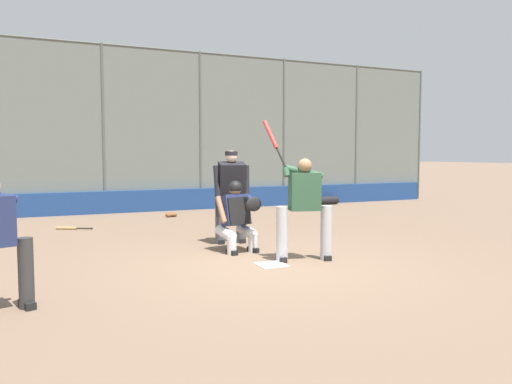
# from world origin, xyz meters

# --- Properties ---
(ground_plane) EXTENTS (160.00, 160.00, 0.00)m
(ground_plane) POSITION_xyz_m (0.00, 0.00, 0.00)
(ground_plane) COLOR #7A604C
(home_plate_marker) EXTENTS (0.43, 0.43, 0.01)m
(home_plate_marker) POSITION_xyz_m (0.00, 0.00, 0.01)
(home_plate_marker) COLOR white
(home_plate_marker) RESTS_ON ground_plane
(backstop_fence) EXTENTS (20.32, 0.08, 4.83)m
(backstop_fence) POSITION_xyz_m (0.00, -8.04, 2.51)
(backstop_fence) COLOR #515651
(backstop_fence) RESTS_ON ground_plane
(padding_wall) EXTENTS (19.83, 0.18, 0.64)m
(padding_wall) POSITION_xyz_m (0.00, -7.94, 0.32)
(padding_wall) COLOR navy
(padding_wall) RESTS_ON ground_plane
(bleachers_beyond) EXTENTS (14.17, 3.05, 1.80)m
(bleachers_beyond) POSITION_xyz_m (-2.97, -10.90, 0.59)
(bleachers_beyond) COLOR slate
(bleachers_beyond) RESTS_ON ground_plane
(batter_at_plate) EXTENTS (0.93, 0.84, 2.25)m
(batter_at_plate) POSITION_xyz_m (-0.61, -0.09, 0.89)
(batter_at_plate) COLOR #B7B7BC
(batter_at_plate) RESTS_ON ground_plane
(catcher_behind_plate) EXTENTS (0.69, 0.80, 1.24)m
(catcher_behind_plate) POSITION_xyz_m (0.08, -1.20, 0.64)
(catcher_behind_plate) COLOR silver
(catcher_behind_plate) RESTS_ON ground_plane
(umpire_home) EXTENTS (0.71, 0.49, 1.76)m
(umpire_home) POSITION_xyz_m (-0.12, -2.00, 0.95)
(umpire_home) COLOR #4C4C51
(umpire_home) RESTS_ON ground_plane
(spare_bat_near_backstop) EXTENTS (0.76, 0.45, 0.07)m
(spare_bat_near_backstop) POSITION_xyz_m (2.60, -5.10, 0.03)
(spare_bat_near_backstop) COLOR black
(spare_bat_near_backstop) RESTS_ON ground_plane
(fielding_glove_on_dirt) EXTENTS (0.34, 0.26, 0.12)m
(fielding_glove_on_dirt) POSITION_xyz_m (-0.08, -6.43, 0.06)
(fielding_glove_on_dirt) COLOR brown
(fielding_glove_on_dirt) RESTS_ON ground_plane
(equipment_bag_dugout_side) EXTENTS (1.15, 0.28, 0.28)m
(equipment_bag_dugout_side) POSITION_xyz_m (-5.63, -7.55, 0.14)
(equipment_bag_dugout_side) COLOR black
(equipment_bag_dugout_side) RESTS_ON ground_plane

